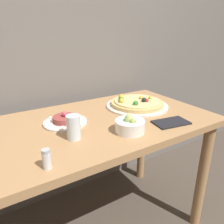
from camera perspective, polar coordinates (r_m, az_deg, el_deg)
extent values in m
cube|color=slate|center=(1.47, -14.38, 24.60)|extent=(8.00, 0.05, 2.60)
cube|color=#AD7F51|center=(1.13, -4.21, -3.18)|extent=(1.24, 0.69, 0.03)
cylinder|color=#AD7F51|center=(1.47, 22.48, -15.40)|extent=(0.06, 0.06, 0.71)
cylinder|color=#AD7F51|center=(1.79, 7.81, -7.07)|extent=(0.06, 0.06, 0.71)
cylinder|color=silver|center=(1.34, 6.56, 1.68)|extent=(0.37, 0.37, 0.01)
cylinder|color=#DBB26B|center=(1.34, 6.58, 2.29)|extent=(0.32, 0.32, 0.02)
cylinder|color=#E0C684|center=(1.33, 6.61, 2.86)|extent=(0.28, 0.28, 0.01)
sphere|color=gold|center=(1.36, 2.45, 3.96)|extent=(0.03, 0.03, 0.03)
sphere|color=black|center=(1.31, 8.38, 3.09)|extent=(0.03, 0.03, 0.03)
sphere|color=gold|center=(1.38, 9.96, 3.72)|extent=(0.02, 0.02, 0.02)
sphere|color=gold|center=(1.32, 2.44, 3.39)|extent=(0.03, 0.03, 0.03)
sphere|color=#387F33|center=(1.25, 6.21, 2.28)|extent=(0.03, 0.03, 0.03)
sphere|color=#B22D23|center=(1.32, 9.04, 2.97)|extent=(0.02, 0.02, 0.02)
sphere|color=gold|center=(1.29, 2.49, 2.93)|extent=(0.03, 0.03, 0.03)
sphere|color=#387F33|center=(1.32, 2.40, 3.34)|extent=(0.03, 0.03, 0.03)
sphere|color=gold|center=(1.36, 7.60, 3.68)|extent=(0.02, 0.02, 0.02)
cylinder|color=silver|center=(1.12, -12.13, -2.66)|extent=(0.22, 0.22, 0.01)
cylinder|color=#933D38|center=(1.11, -12.20, -1.77)|extent=(0.12, 0.12, 0.03)
sphere|color=#DB4C5B|center=(1.10, -12.31, -0.45)|extent=(0.03, 0.03, 0.03)
cube|color=white|center=(1.14, -8.20, -1.43)|extent=(0.04, 0.02, 0.01)
cube|color=white|center=(1.19, -11.50, -0.70)|extent=(0.03, 0.04, 0.01)
cube|color=white|center=(1.17, -15.36, -1.49)|extent=(0.03, 0.04, 0.01)
cube|color=white|center=(1.09, -16.30, -3.17)|extent=(0.04, 0.02, 0.01)
cube|color=white|center=(1.04, -12.91, -4.11)|extent=(0.03, 0.04, 0.01)
cube|color=white|center=(1.07, -8.64, -3.15)|extent=(0.03, 0.04, 0.01)
cylinder|color=white|center=(1.00, 4.68, -3.69)|extent=(0.14, 0.14, 0.06)
sphere|color=#B7BC70|center=(0.99, 4.76, -2.45)|extent=(0.03, 0.03, 0.03)
sphere|color=#A3B25B|center=(1.02, 4.43, -1.69)|extent=(0.04, 0.04, 0.04)
sphere|color=#8EA34C|center=(0.98, 5.44, -2.74)|extent=(0.04, 0.04, 0.04)
sphere|color=#668E42|center=(0.99, 3.84, -2.45)|extent=(0.03, 0.03, 0.03)
sphere|color=#B7BC70|center=(0.99, 4.75, -2.38)|extent=(0.04, 0.04, 0.04)
cylinder|color=silver|center=(0.94, -10.03, -3.95)|extent=(0.06, 0.06, 0.11)
cube|color=black|center=(1.13, 15.15, -2.65)|extent=(0.19, 0.13, 0.01)
cylinder|color=silver|center=(0.78, -16.65, -12.05)|extent=(0.03, 0.03, 0.06)
cylinder|color=#B2B2B7|center=(0.76, -16.93, -9.76)|extent=(0.03, 0.03, 0.01)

